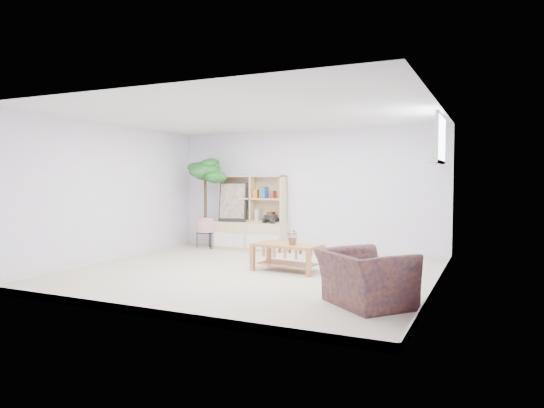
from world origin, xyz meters
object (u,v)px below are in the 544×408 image
at_px(storage_unit, 251,213).
at_px(floor_tree, 205,203).
at_px(coffee_table, 287,257).
at_px(armchair, 365,274).

height_order(storage_unit, floor_tree, floor_tree).
bearing_deg(storage_unit, floor_tree, -166.07).
xyz_separation_m(storage_unit, coffee_table, (1.58, -1.78, -0.54)).
xyz_separation_m(floor_tree, armchair, (4.12, -3.09, -0.58)).
bearing_deg(armchair, storage_unit, -5.14).
bearing_deg(storage_unit, armchair, -46.11).
relative_size(coffee_table, floor_tree, 0.56).
distance_m(coffee_table, floor_tree, 3.04).
height_order(storage_unit, coffee_table, storage_unit).
relative_size(floor_tree, armchair, 1.95).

